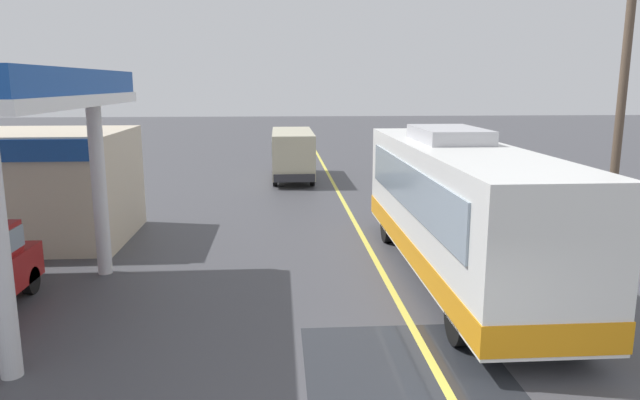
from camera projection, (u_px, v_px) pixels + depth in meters
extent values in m
plane|color=#424247|center=(337.00, 191.00, 26.52)|extent=(120.00, 120.00, 0.00)
cube|color=#D8CC4C|center=(351.00, 215.00, 21.63)|extent=(0.16, 50.00, 0.01)
cube|color=#26282D|center=(410.00, 378.00, 9.68)|extent=(3.47, 4.28, 0.01)
cube|color=white|center=(457.00, 204.00, 14.49)|extent=(2.50, 11.00, 2.90)
cube|color=orange|center=(455.00, 246.00, 14.70)|extent=(2.54, 11.04, 0.56)
cube|color=#8C9EAD|center=(564.00, 240.00, 9.06)|extent=(2.30, 0.10, 1.40)
cube|color=#8C9EAD|center=(408.00, 186.00, 14.31)|extent=(0.06, 9.35, 1.10)
cube|color=#8C9EAD|center=(508.00, 185.00, 14.49)|extent=(0.06, 9.35, 1.10)
cube|color=white|center=(568.00, 196.00, 8.93)|extent=(1.75, 0.08, 0.32)
cube|color=#B2B2B7|center=(449.00, 135.00, 15.14)|extent=(1.60, 2.80, 0.36)
cylinder|color=black|center=(459.00, 319.00, 10.87)|extent=(0.30, 1.00, 1.00)
cylinder|color=black|center=(573.00, 316.00, 11.02)|extent=(0.30, 1.00, 1.00)
cylinder|color=black|center=(388.00, 226.00, 17.91)|extent=(0.30, 1.00, 1.00)
cylinder|color=black|center=(458.00, 225.00, 18.06)|extent=(0.30, 1.00, 1.00)
cylinder|color=silver|center=(99.00, 185.00, 14.60)|extent=(0.36, 0.36, 4.60)
cube|color=beige|center=(12.00, 186.00, 17.88)|extent=(7.00, 4.40, 3.40)
cylinder|color=black|center=(31.00, 280.00, 13.52)|extent=(0.20, 0.64, 0.64)
cube|color=#BFB799|center=(293.00, 152.00, 29.46)|extent=(2.00, 6.00, 2.10)
cube|color=#8C9EAD|center=(292.00, 144.00, 29.38)|extent=(2.04, 5.10, 0.80)
cube|color=#2D2D33|center=(294.00, 178.00, 26.65)|extent=(1.90, 0.16, 0.36)
cylinder|color=black|center=(275.00, 178.00, 27.64)|extent=(0.22, 0.76, 0.76)
cylinder|color=black|center=(312.00, 178.00, 27.77)|extent=(0.22, 0.76, 0.76)
cylinder|color=black|center=(276.00, 166.00, 31.56)|extent=(0.22, 0.76, 0.76)
cylinder|color=black|center=(308.00, 166.00, 31.68)|extent=(0.22, 0.76, 0.76)
cylinder|color=brown|center=(622.00, 97.00, 16.03)|extent=(0.24, 0.24, 8.87)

